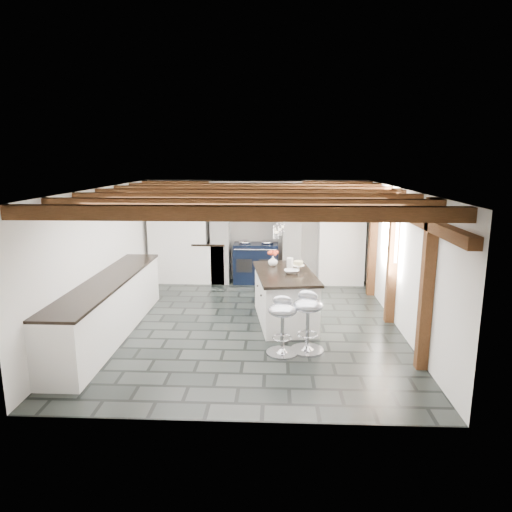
{
  "coord_description": "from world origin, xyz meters",
  "views": [
    {
      "loc": [
        0.45,
        -7.41,
        2.79
      ],
      "look_at": [
        0.1,
        0.4,
        1.1
      ],
      "focal_mm": 32.0,
      "sensor_mm": 36.0,
      "label": 1
    }
  ],
  "objects_px": {
    "kitchen_island": "(285,296)",
    "bar_stool_near": "(308,315)",
    "range_cooker": "(256,262)",
    "bar_stool_far": "(283,319)"
  },
  "relations": [
    {
      "from": "kitchen_island",
      "to": "bar_stool_near",
      "type": "relative_size",
      "value": 2.1
    },
    {
      "from": "kitchen_island",
      "to": "bar_stool_near",
      "type": "height_order",
      "value": "kitchen_island"
    },
    {
      "from": "bar_stool_near",
      "to": "range_cooker",
      "type": "bearing_deg",
      "value": 127.81
    },
    {
      "from": "range_cooker",
      "to": "bar_stool_far",
      "type": "height_order",
      "value": "range_cooker"
    },
    {
      "from": "kitchen_island",
      "to": "bar_stool_far",
      "type": "relative_size",
      "value": 2.22
    },
    {
      "from": "kitchen_island",
      "to": "bar_stool_far",
      "type": "distance_m",
      "value": 1.36
    },
    {
      "from": "range_cooker",
      "to": "kitchen_island",
      "type": "bearing_deg",
      "value": -76.63
    },
    {
      "from": "range_cooker",
      "to": "bar_stool_near",
      "type": "relative_size",
      "value": 1.1
    },
    {
      "from": "bar_stool_near",
      "to": "bar_stool_far",
      "type": "height_order",
      "value": "bar_stool_near"
    },
    {
      "from": "kitchen_island",
      "to": "bar_stool_near",
      "type": "bearing_deg",
      "value": -83.82
    }
  ]
}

